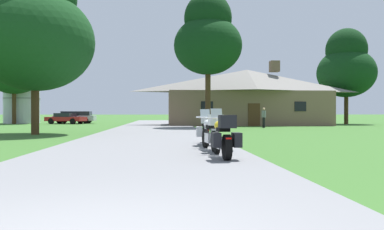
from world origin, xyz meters
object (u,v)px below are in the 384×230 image
(tree_left_near, at_px, (35,27))
(tree_right_of_lodge, at_px, (346,66))
(motorcycle_white_second_in_row, at_px, (211,132))
(parked_red_sedan_far_left, at_px, (66,118))
(motorcycle_blue_farthest_in_row, at_px, (206,130))
(tree_left_far, at_px, (14,61))
(parked_silver_suv_far_left, at_px, (75,117))
(metal_silo_distant, at_px, (22,94))
(bystander_gray_shirt_near_lodge, at_px, (264,116))
(tree_by_lodge_front, at_px, (208,38))
(motorcycle_yellow_nearest_to_camera, at_px, (223,137))

(tree_left_near, distance_m, tree_right_of_lodge, 32.77)
(motorcycle_white_second_in_row, relative_size, parked_red_sedan_far_left, 0.46)
(motorcycle_blue_farthest_in_row, height_order, tree_left_far, tree_left_far)
(tree_left_far, height_order, parked_silver_suv_far_left, tree_left_far)
(tree_left_near, distance_m, metal_silo_distant, 26.16)
(tree_right_of_lodge, bearing_deg, parked_red_sedan_far_left, 174.76)
(bystander_gray_shirt_near_lodge, relative_size, tree_left_near, 0.16)
(motorcycle_white_second_in_row, relative_size, tree_left_near, 0.20)
(tree_left_far, distance_m, metal_silo_distant, 4.34)
(motorcycle_white_second_in_row, relative_size, bystander_gray_shirt_near_lodge, 1.25)
(tree_right_of_lodge, height_order, tree_left_far, tree_left_far)
(motorcycle_white_second_in_row, height_order, parked_silver_suv_far_left, parked_silver_suv_far_left)
(motorcycle_white_second_in_row, bearing_deg, tree_right_of_lodge, 51.71)
(motorcycle_white_second_in_row, xyz_separation_m, tree_right_of_lodge, (18.36, 28.88, 5.71))
(tree_left_near, bearing_deg, motorcycle_blue_farthest_in_row, -43.24)
(tree_left_far, bearing_deg, tree_right_of_lodge, -5.26)
(motorcycle_blue_farthest_in_row, height_order, bystander_gray_shirt_near_lodge, bystander_gray_shirt_near_lodge)
(tree_left_far, distance_m, parked_silver_suv_far_left, 8.96)
(metal_silo_distant, xyz_separation_m, parked_red_sedan_far_left, (5.81, -3.09, -2.77))
(tree_left_near, xyz_separation_m, parked_red_sedan_far_left, (-3.54, 21.20, -5.45))
(tree_right_of_lodge, relative_size, tree_by_lodge_front, 0.94)
(motorcycle_yellow_nearest_to_camera, relative_size, motorcycle_blue_farthest_in_row, 1.00)
(motorcycle_blue_farthest_in_row, relative_size, tree_right_of_lodge, 0.20)
(tree_right_of_lodge, bearing_deg, tree_left_near, -145.87)
(motorcycle_yellow_nearest_to_camera, height_order, tree_left_near, tree_left_near)
(motorcycle_white_second_in_row, relative_size, motorcycle_blue_farthest_in_row, 1.00)
(tree_by_lodge_front, xyz_separation_m, metal_silo_distant, (-20.25, 15.15, -3.99))
(motorcycle_blue_farthest_in_row, xyz_separation_m, metal_silo_distant, (-18.18, 32.59, 2.81))
(motorcycle_yellow_nearest_to_camera, relative_size, parked_red_sedan_far_left, 0.46)
(motorcycle_white_second_in_row, xyz_separation_m, metal_silo_distant, (-18.11, 34.78, 2.80))
(metal_silo_distant, height_order, parked_silver_suv_far_left, metal_silo_distant)
(tree_by_lodge_front, bearing_deg, tree_left_near, -140.04)
(tree_left_near, relative_size, parked_red_sedan_far_left, 2.30)
(parked_red_sedan_far_left, bearing_deg, motorcycle_white_second_in_row, -142.65)
(motorcycle_yellow_nearest_to_camera, distance_m, tree_right_of_lodge, 36.43)
(motorcycle_yellow_nearest_to_camera, xyz_separation_m, parked_red_sedan_far_left, (-12.36, 33.78, 0.03))
(bystander_gray_shirt_near_lodge, relative_size, parked_silver_suv_far_left, 0.36)
(tree_left_near, bearing_deg, metal_silo_distant, 111.06)
(tree_left_near, height_order, tree_right_of_lodge, tree_left_near)
(tree_left_near, bearing_deg, tree_by_lodge_front, 39.96)
(motorcycle_yellow_nearest_to_camera, relative_size, motorcycle_white_second_in_row, 1.00)
(motorcycle_blue_farthest_in_row, height_order, parked_silver_suv_far_left, parked_silver_suv_far_left)
(tree_right_of_lodge, bearing_deg, motorcycle_white_second_in_row, -122.45)
(motorcycle_yellow_nearest_to_camera, bearing_deg, metal_silo_distant, 114.02)
(motorcycle_white_second_in_row, relative_size, tree_right_of_lodge, 0.20)
(tree_left_far, xyz_separation_m, parked_red_sedan_far_left, (5.75, -0.54, -6.29))
(motorcycle_white_second_in_row, xyz_separation_m, tree_left_near, (-8.76, 10.50, 5.47))
(parked_red_sedan_far_left, bearing_deg, bystander_gray_shirt_near_lodge, -106.67)
(motorcycle_white_second_in_row, xyz_separation_m, motorcycle_blue_farthest_in_row, (0.07, 2.19, -0.01))
(tree_right_of_lodge, distance_m, parked_red_sedan_far_left, 31.31)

